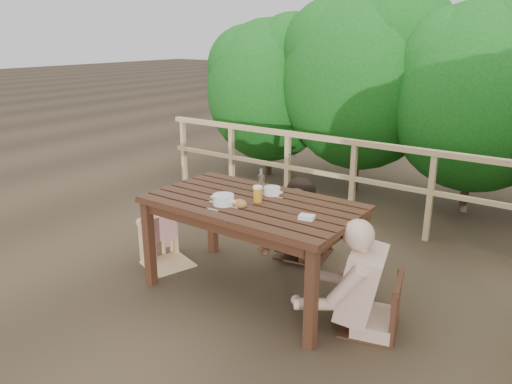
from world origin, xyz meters
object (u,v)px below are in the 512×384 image
Objects in this scene: butter_tub at (307,218)px; bread_roll at (240,204)px; woman at (306,193)px; tumbler at (250,207)px; soup_near at (223,200)px; bottle at (261,183)px; chair_far at (305,209)px; diner_right at (380,243)px; soup_far at (272,192)px; chair_left at (166,224)px; chair_right at (373,277)px; beer_glass at (258,195)px; table at (253,248)px.

bread_roll is at bearing 175.26° from butter_tub.
woman is 1.12m from tumbler.
bottle is (0.11, 0.38, 0.07)m from soup_near.
bottle is (-0.03, -0.73, 0.44)m from chair_far.
bread_roll is 0.59m from butter_tub.
diner_right is 5.91× the size of soup_far.
chair_left is 1.61m from butter_tub.
bread_roll is 1.13× the size of butter_tub.
chair_far is at bearing 83.03° from soup_near.
butter_tub is at bearing 7.95° from soup_near.
bread_roll is 0.35m from bottle.
chair_right is 1.14m from soup_far.
chair_right is (2.05, 0.12, 0.01)m from chair_left.
bottle is 3.63× the size of tumbler.
bottle is (-0.08, 0.16, 0.05)m from beer_glass.
table is at bearing 120.08° from tumbler.
woman is 19.21× the size of tumbler.
bottle reaches higher than soup_far.
butter_tub is (0.54, -0.12, -0.05)m from beer_glass.
diner_right is 9.67× the size of beer_glass.
butter_tub is (0.58, 0.06, -0.01)m from bread_roll.
soup_far is 0.99× the size of bottle.
chair_far is 1.38m from chair_right.
woman is (0.00, 0.02, 0.15)m from chair_far.
chair_left is 0.95m from soup_near.
chair_left is 2.10m from diner_right.
soup_far is at bearing 81.93° from table.
chair_far reaches higher than beer_glass.
chair_far is 0.76× the size of woman.
bottle is (-0.03, 0.17, 0.53)m from table.
woman reaches higher than soup_near.
soup_near is at bearing -106.28° from bottle.
butter_tub is (0.61, -0.28, -0.10)m from bottle.
soup_far is (1.01, 0.32, 0.43)m from chair_left.
woman is 8.75× the size of beer_glass.
woman is 10.12× the size of bread_roll.
soup_near is 1.21× the size of soup_far.
butter_tub is at bearing 5.94° from bread_roll.
beer_glass is (1.02, 0.09, 0.46)m from chair_left.
butter_tub is at bearing -70.35° from chair_far.
diner_right is 1.14m from bread_roll.
table is 1.08m from chair_right.
chair_left is at bearing -175.55° from table.
chair_right is 1.41m from woman.
table is at bearing -100.06° from chair_far.
woman is 1.16m from soup_near.
bread_roll is (-1.08, -0.21, 0.42)m from chair_right.
diner_right reaches higher than beer_glass.
soup_near is at bearing 87.18° from diner_right.
soup_far is (0.03, 0.24, 0.45)m from table.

